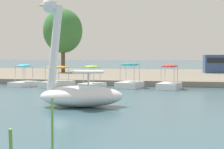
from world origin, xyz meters
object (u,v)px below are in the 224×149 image
Objects in this scene: pedal_boat_red at (169,82)px; pedal_boat_orange at (57,80)px; pedal_boat_lime at (92,81)px; swan_boat at (78,88)px; pedal_boat_cyan at (24,80)px; tree_broadleaf_right at (63,31)px; pedal_boat_teal at (130,80)px.

pedal_boat_red is 0.88× the size of pedal_boat_orange.
pedal_boat_red is 4.99m from pedal_boat_lime.
pedal_boat_orange is at bearing 115.77° from swan_boat.
swan_boat is 8.83m from pedal_boat_lime.
tree_broadleaf_right is (-1.91, 13.11, 4.29)m from pedal_boat_cyan.
pedal_boat_red is 1.02× the size of pedal_boat_cyan.
pedal_boat_red is at bearing -0.60° from pedal_boat_cyan.
pedal_boat_cyan is (-6.56, 8.70, -0.35)m from swan_boat.
pedal_boat_orange is (-2.38, -0.02, 0.03)m from pedal_boat_lime.
pedal_boat_cyan is at bearing 127.00° from swan_boat.
pedal_boat_red is at bearing -0.52° from pedal_boat_lime.
pedal_boat_lime is (-2.45, -0.34, -0.06)m from pedal_boat_teal.
pedal_boat_cyan is 13.93m from tree_broadleaf_right.
swan_boat is 1.85× the size of pedal_boat_teal.
pedal_boat_orange is 1.15× the size of pedal_boat_cyan.
pedal_boat_red is 0.95× the size of pedal_boat_teal.
pedal_boat_red is at bearing -0.19° from pedal_boat_orange.
pedal_boat_cyan reaches higher than pedal_boat_lime.
tree_broadleaf_right is at bearing 111.21° from swan_boat.
tree_broadleaf_right is at bearing 108.07° from pedal_boat_orange.
pedal_boat_orange is 2.40m from pedal_boat_cyan.
pedal_boat_red is 18.14m from tree_broadleaf_right.
swan_boat is at bearing -110.47° from pedal_boat_red.
pedal_boat_teal is 4.85m from pedal_boat_orange.
pedal_boat_red is 1.07× the size of pedal_boat_lime.
pedal_boat_red reaches higher than pedal_boat_cyan.
pedal_boat_teal is (0.67, 8.98, -0.28)m from swan_boat.
pedal_boat_red is at bearing -8.62° from pedal_boat_teal.
swan_boat is 1.98× the size of pedal_boat_cyan.
pedal_boat_lime is at bearing 101.64° from swan_boat.
pedal_boat_orange is (-4.16, 8.62, -0.32)m from swan_boat.
pedal_boat_teal is 0.35× the size of tree_broadleaf_right.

